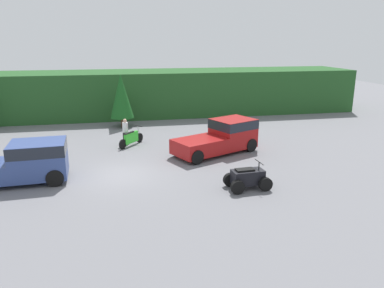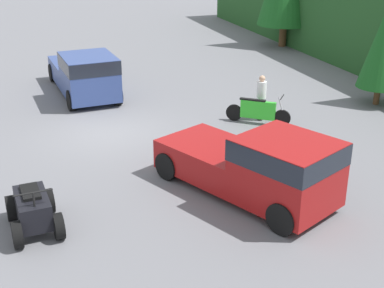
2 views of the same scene
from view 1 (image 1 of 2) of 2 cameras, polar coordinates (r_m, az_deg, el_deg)
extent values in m
plane|color=slate|center=(19.46, -11.16, -4.67)|extent=(80.00, 80.00, 0.00)
cube|color=#235123|center=(34.60, -11.68, 7.52)|extent=(44.00, 6.00, 3.91)
cylinder|color=brown|center=(30.00, -10.53, 3.30)|extent=(0.25, 0.25, 0.74)
cone|color=#19561E|center=(29.64, -10.73, 7.20)|extent=(1.82, 1.82, 3.39)
cube|color=maroon|center=(23.27, 6.26, 1.72)|extent=(2.98, 2.84, 1.73)
cube|color=#1E232D|center=(23.14, 6.30, 3.09)|extent=(3.01, 2.86, 0.55)
cube|color=maroon|center=(21.76, 1.13, -0.36)|extent=(3.46, 3.05, 0.86)
cylinder|color=black|center=(24.52, 5.85, 0.81)|extent=(0.86, 0.60, 0.82)
cylinder|color=black|center=(23.22, 8.94, -0.16)|extent=(0.86, 0.60, 0.82)
cylinder|color=black|center=(22.06, -2.21, -0.81)|extent=(0.86, 0.60, 0.82)
cylinder|color=black|center=(20.60, 0.71, -2.01)|extent=(0.86, 0.60, 0.82)
cube|color=#334784|center=(19.47, -22.28, -2.17)|extent=(2.66, 2.19, 1.73)
cube|color=#1E232D|center=(19.31, -22.45, -0.56)|extent=(2.68, 2.21, 0.55)
cylinder|color=black|center=(20.47, -19.73, -3.08)|extent=(0.83, 0.33, 0.82)
cylinder|color=black|center=(18.70, -20.15, -4.87)|extent=(0.83, 0.33, 0.82)
cylinder|color=black|center=(25.27, -7.99, 0.95)|extent=(0.47, 0.55, 0.62)
cylinder|color=black|center=(23.87, -10.53, -0.04)|extent=(0.47, 0.55, 0.62)
cube|color=green|center=(24.51, -9.24, 0.95)|extent=(0.96, 1.12, 0.68)
cylinder|color=#B7B7BC|center=(25.13, -8.09, 1.81)|extent=(0.23, 0.26, 0.78)
cylinder|color=black|center=(25.04, -8.13, 2.70)|extent=(0.49, 0.41, 0.04)
cube|color=black|center=(24.25, -9.59, 1.68)|extent=(0.72, 0.84, 0.06)
cylinder|color=black|center=(18.18, 9.81, -5.00)|extent=(0.66, 0.26, 0.64)
cylinder|color=black|center=(17.39, 11.12, -6.04)|extent=(0.66, 0.26, 0.64)
cylinder|color=black|center=(17.67, 5.82, -5.46)|extent=(0.66, 0.26, 0.64)
cylinder|color=black|center=(16.86, 6.98, -6.56)|extent=(0.66, 0.26, 0.64)
cube|color=black|center=(17.42, 8.48, -4.99)|extent=(1.51, 0.84, 0.66)
cylinder|color=black|center=(17.47, 10.17, -3.25)|extent=(0.05, 0.05, 0.35)
cylinder|color=black|center=(17.42, 10.20, -2.71)|extent=(0.10, 0.90, 0.04)
cube|color=black|center=(17.24, 8.06, -3.90)|extent=(0.87, 0.48, 0.08)
cylinder|color=black|center=(24.84, -10.27, 0.87)|extent=(0.24, 0.24, 0.85)
cylinder|color=black|center=(24.76, -9.86, 0.84)|extent=(0.24, 0.24, 0.85)
cylinder|color=white|center=(24.62, -10.15, 2.53)|extent=(0.48, 0.48, 0.64)
sphere|color=tan|center=(24.53, -10.20, 3.52)|extent=(0.31, 0.31, 0.23)
camera|label=2|loc=(23.31, 39.12, 13.08)|focal=50.00mm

